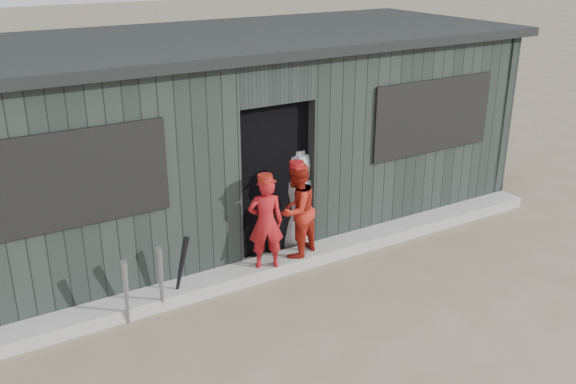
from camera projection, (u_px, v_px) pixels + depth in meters
ground at (381, 340)px, 6.43m from camera, size 80.00×80.00×0.00m
curb at (287, 262)px, 7.85m from camera, size 8.00×0.36×0.15m
bat_left at (126, 293)px, 6.52m from camera, size 0.11×0.23×0.80m
bat_mid at (161, 280)px, 6.72m from camera, size 0.14×0.28×0.85m
bat_right at (181, 269)px, 6.96m from camera, size 0.18×0.30×0.83m
player_red_left at (266, 223)px, 7.39m from camera, size 0.48×0.40×1.12m
player_red_right at (297, 210)px, 7.67m from camera, size 0.70×0.64×1.17m
player_grey_back at (298, 201)px, 8.13m from camera, size 0.74×0.58×1.32m
dugout at (223, 134)px, 8.75m from camera, size 8.30×3.30×2.62m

